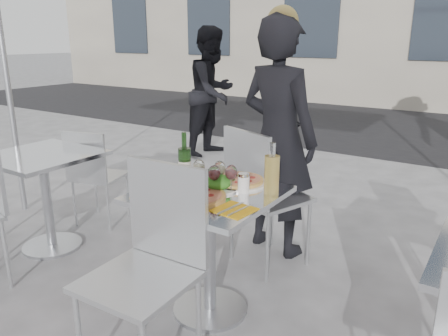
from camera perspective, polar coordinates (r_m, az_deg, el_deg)
The scene contains 21 objects.
ground at distance 2.74m, azimuth -1.81°, elevation -18.06°, with size 80.00×80.00×0.00m, color slate.
street_asphalt at distance 8.58m, azimuth 24.10°, elevation 4.72°, with size 24.00×5.00×0.00m, color black.
main_table at distance 2.48m, azimuth -1.93°, elevation -7.75°, with size 0.72×0.72×0.75m.
side_table_left at distance 3.51m, azimuth -22.38°, elevation -1.59°, with size 0.72×0.72×0.75m.
chair_far at distance 2.96m, azimuth 4.65°, elevation -2.60°, with size 0.58×0.59×0.99m.
chair_near at distance 2.11m, azimuth -9.37°, elevation -10.88°, with size 0.47×0.49×1.01m.
side_chair_lfar at distance 3.82m, azimuth -16.70°, elevation -0.27°, with size 0.48×0.48×0.84m.
woman_diner at distance 3.18m, azimuth 7.09°, elevation 3.81°, with size 0.63×0.41×1.72m, color black.
pedestrian_a at distance 5.98m, azimuth -1.49°, elevation 9.88°, with size 0.83×0.65×1.72m, color black.
pizza_near at distance 2.31m, azimuth -4.16°, elevation -3.68°, with size 0.36×0.36×0.02m.
pizza_far at distance 2.53m, azimuth 1.97°, elevation -1.70°, with size 0.32×0.32×0.03m.
salad_plate at distance 2.42m, azimuth -0.74°, elevation -2.04°, with size 0.22×0.22×0.09m.
wine_bottle at distance 2.55m, azimuth -5.16°, elevation 0.69°, with size 0.07×0.08×0.29m.
carafe at distance 2.32m, azimuth 6.25°, elevation -0.86°, with size 0.08×0.08×0.29m.
sugar_shaker at distance 2.38m, azimuth 2.58°, elevation -1.96°, with size 0.06×0.06×0.11m.
wineglass_white_a at distance 2.46m, azimuth -3.28°, elevation 0.05°, with size 0.07×0.07×0.16m.
wineglass_white_b at distance 2.43m, azimuth -0.57°, elevation -0.15°, with size 0.07×0.07×0.16m.
wineglass_red_a at distance 2.35m, azimuth -1.30°, elevation -0.76°, with size 0.07×0.07×0.16m.
wineglass_red_b at distance 2.35m, azimuth 0.93°, elevation -0.72°, with size 0.07×0.07×0.16m.
napkin_left at distance 2.39m, azimuth -9.44°, elevation -3.33°, with size 0.23×0.23×0.01m.
napkin_right at distance 2.15m, azimuth 1.35°, elevation -5.44°, with size 0.20×0.20×0.01m.
Camera 1 is at (1.31, -1.84, 1.56)m, focal length 35.00 mm.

